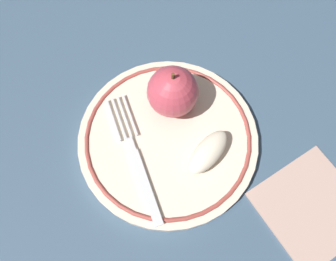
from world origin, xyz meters
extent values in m
plane|color=#3B536A|center=(0.00, 0.00, 0.00)|extent=(2.00, 2.00, 0.00)
cylinder|color=beige|center=(0.00, 0.01, 0.01)|extent=(0.25, 0.25, 0.01)
torus|color=#A6473F|center=(0.00, 0.01, 0.01)|extent=(0.23, 0.23, 0.01)
sphere|color=#C94554|center=(-0.04, -0.02, 0.05)|extent=(0.07, 0.07, 0.07)
cylinder|color=brown|center=(-0.04, -0.02, 0.09)|extent=(0.00, 0.00, 0.01)
ellipsoid|color=#F8E9CB|center=(-0.02, 0.07, 0.03)|extent=(0.08, 0.04, 0.02)
cube|color=silver|center=(0.07, 0.04, 0.02)|extent=(0.06, 0.10, 0.00)
cube|color=silver|center=(0.04, -0.01, 0.02)|extent=(0.02, 0.02, 0.00)
cube|color=silver|center=(0.01, -0.05, 0.02)|extent=(0.03, 0.06, 0.00)
cube|color=silver|center=(0.02, -0.05, 0.02)|extent=(0.03, 0.06, 0.00)
cube|color=silver|center=(0.03, -0.05, 0.02)|extent=(0.03, 0.06, 0.00)
cube|color=silver|center=(0.04, -0.06, 0.02)|extent=(0.03, 0.06, 0.00)
cube|color=tan|center=(-0.07, 0.21, 0.00)|extent=(0.15, 0.15, 0.01)
camera|label=1|loc=(0.12, 0.13, 0.43)|focal=35.00mm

